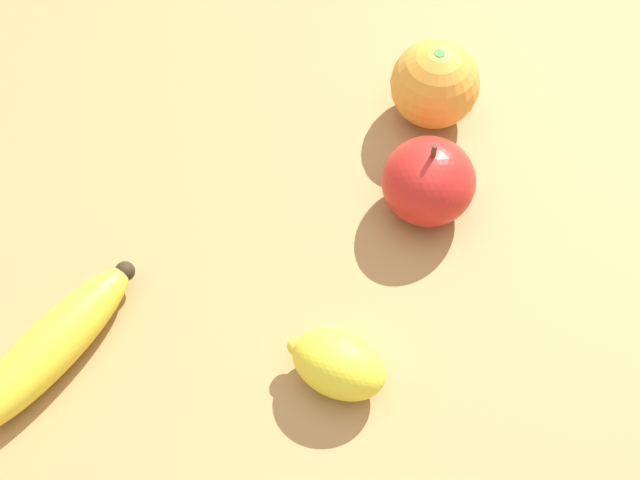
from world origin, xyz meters
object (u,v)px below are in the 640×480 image
lemon (338,364)px  apple (428,181)px  banana (47,350)px  orange (435,84)px

lemon → apple: bearing=-95.4°
banana → apple: (-0.23, -0.24, 0.01)m
banana → orange: orange is taller
orange → apple: 0.10m
orange → lemon: bearing=91.7°
banana → apple: size_ratio=2.21×
apple → banana: bearing=46.5°
banana → lemon: bearing=123.0°
apple → lemon: 0.18m
orange → apple: apple is taller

